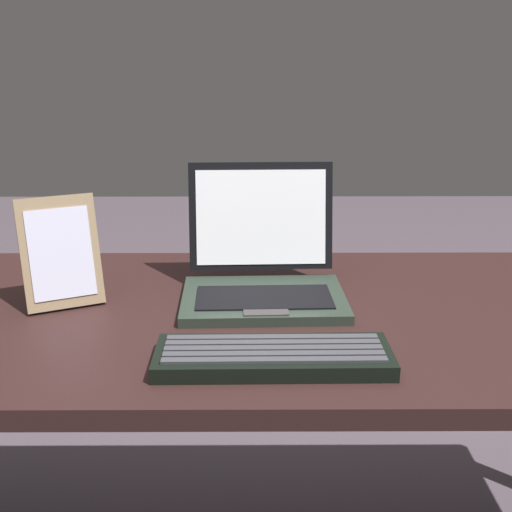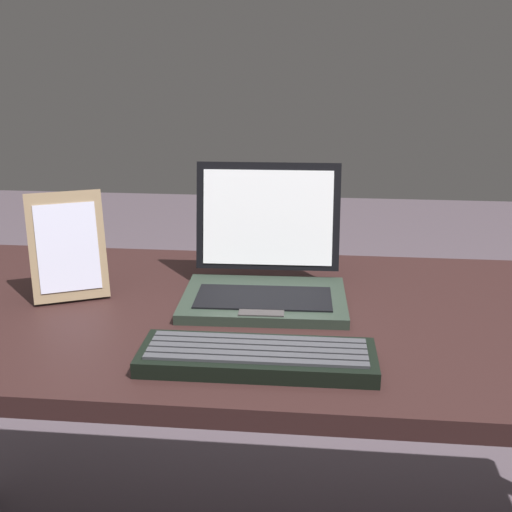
{
  "view_description": "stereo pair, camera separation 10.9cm",
  "coord_description": "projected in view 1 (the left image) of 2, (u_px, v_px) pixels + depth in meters",
  "views": [
    {
      "loc": [
        -0.09,
        -1.03,
        1.14
      ],
      "look_at": [
        -0.08,
        0.02,
        0.79
      ],
      "focal_mm": 44.08,
      "sensor_mm": 36.0,
      "label": 1
    },
    {
      "loc": [
        0.02,
        -1.02,
        1.14
      ],
      "look_at": [
        -0.08,
        0.02,
        0.79
      ],
      "focal_mm": 44.08,
      "sensor_mm": 36.0,
      "label": 2
    }
  ],
  "objects": [
    {
      "name": "laptop_front",
      "position": [
        263.0,
        272.0,
        1.15
      ],
      "size": [
        0.3,
        0.26,
        0.23
      ],
      "color": "#252F27",
      "rests_on": "desk"
    },
    {
      "name": "external_keyboard",
      "position": [
        273.0,
        356.0,
        0.91
      ],
      "size": [
        0.34,
        0.12,
        0.03
      ],
      "color": "black",
      "rests_on": "desk"
    },
    {
      "name": "desk",
      "position": [
        302.0,
        350.0,
        1.14
      ],
      "size": [
        1.75,
        0.65,
        0.7
      ],
      "color": "black",
      "rests_on": "ground"
    },
    {
      "name": "photo_frame",
      "position": [
        60.0,
        253.0,
        1.1
      ],
      "size": [
        0.15,
        0.11,
        0.2
      ],
      "color": "#846C4F",
      "rests_on": "desk"
    }
  ]
}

